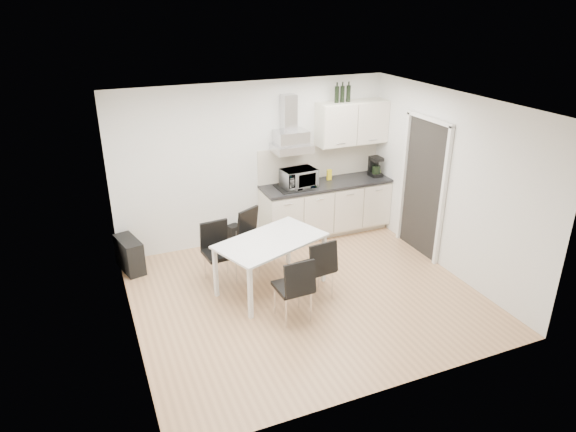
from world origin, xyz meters
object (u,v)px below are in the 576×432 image
at_px(chair_near_left, 293,288).
at_px(guitar_amp, 130,255).
at_px(floor_speaker, 234,234).
at_px(chair_near_right, 315,268).
at_px(dining_table, 271,245).
at_px(chair_far_right, 258,239).
at_px(kitchenette, 327,187).
at_px(chair_far_left, 220,254).

xyz_separation_m(chair_near_left, guitar_amp, (-1.74, 2.08, -0.19)).
distance_m(guitar_amp, floor_speaker, 1.70).
bearing_deg(chair_near_right, dining_table, 130.86).
bearing_deg(floor_speaker, chair_far_right, -103.87).
bearing_deg(kitchenette, dining_table, -138.17).
distance_m(chair_near_right, floor_speaker, 2.07).
height_order(chair_far_left, floor_speaker, chair_far_left).
relative_size(dining_table, floor_speaker, 5.03).
bearing_deg(floor_speaker, chair_near_right, -97.00).
bearing_deg(chair_near_right, chair_far_left, 134.32).
bearing_deg(chair_near_right, guitar_amp, 135.56).
bearing_deg(chair_near_left, chair_far_left, 113.61).
bearing_deg(kitchenette, chair_near_left, -125.76).
relative_size(kitchenette, chair_near_left, 2.86).
distance_m(chair_far_right, guitar_amp, 1.91).
bearing_deg(chair_near_right, chair_far_right, 103.48).
xyz_separation_m(kitchenette, guitar_amp, (-3.29, -0.08, -0.58)).
distance_m(chair_far_left, chair_far_right, 0.71).
distance_m(chair_near_left, floor_speaker, 2.35).
height_order(chair_far_left, chair_near_right, same).
bearing_deg(chair_far_right, floor_speaker, -110.64).
bearing_deg(floor_speaker, guitar_amp, 166.60).
relative_size(chair_far_left, chair_near_right, 1.00).
distance_m(dining_table, floor_speaker, 1.63).
bearing_deg(guitar_amp, kitchenette, -12.07).
relative_size(kitchenette, chair_far_left, 2.86).
xyz_separation_m(chair_near_right, guitar_amp, (-2.21, 1.73, -0.19)).
distance_m(kitchenette, guitar_amp, 3.35).
relative_size(chair_near_left, guitar_amp, 1.37).
height_order(dining_table, chair_far_left, chair_far_left).
bearing_deg(chair_near_right, chair_near_left, -150.11).
height_order(chair_far_right, guitar_amp, chair_far_right).
height_order(chair_far_left, chair_near_left, same).
distance_m(chair_far_right, chair_near_left, 1.47).
relative_size(dining_table, guitar_amp, 2.56).
distance_m(dining_table, chair_far_right, 0.74).
distance_m(kitchenette, chair_far_right, 1.69).
distance_m(chair_far_left, floor_speaker, 1.26).
distance_m(chair_near_right, guitar_amp, 2.81).
xyz_separation_m(chair_near_left, chair_near_right, (0.47, 0.35, 0.00)).
height_order(kitchenette, dining_table, kitchenette).
bearing_deg(chair_far_right, chair_near_right, 81.18).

